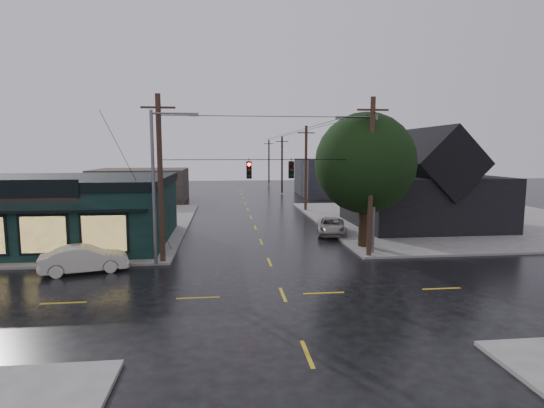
{
  "coord_description": "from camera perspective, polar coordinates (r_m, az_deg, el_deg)",
  "views": [
    {
      "loc": [
        -2.7,
        -19.36,
        6.81
      ],
      "look_at": [
        0.14,
        5.87,
        3.64
      ],
      "focal_mm": 28.0,
      "sensor_mm": 36.0,
      "label": 1
    }
  ],
  "objects": [
    {
      "name": "streetlight_ne",
      "position": [
        29.08,
        13.34,
        -6.62
      ],
      "size": [
        5.4,
        0.3,
        9.15
      ],
      "primitive_type": null,
      "color": "slate",
      "rests_on": "ground"
    },
    {
      "name": "bg_building_west",
      "position": [
        60.6,
        -17.17,
        2.44
      ],
      "size": [
        12.0,
        10.0,
        4.4
      ],
      "primitive_type": "cube",
      "color": "#2E2521",
      "rests_on": "ground"
    },
    {
      "name": "utility_pole_far_a",
      "position": [
        48.72,
        4.52,
        -0.94
      ],
      "size": [
        2.0,
        0.32,
        9.65
      ],
      "primitive_type": null,
      "color": "#302215",
      "rests_on": "ground"
    },
    {
      "name": "utility_pole_far_b",
      "position": [
        68.32,
        1.34,
        1.39
      ],
      "size": [
        2.0,
        0.32,
        9.15
      ],
      "primitive_type": null,
      "color": "#302215",
      "rests_on": "ground"
    },
    {
      "name": "corner_tree",
      "position": [
        30.13,
        12.41,
        5.37
      ],
      "size": [
        6.99,
        6.99,
        9.35
      ],
      "color": "black",
      "rests_on": "ground"
    },
    {
      "name": "bg_building_east",
      "position": [
        67.14,
        9.77,
        3.59
      ],
      "size": [
        14.0,
        12.0,
        5.6
      ],
      "primitive_type": "cube",
      "color": "black",
      "rests_on": "ground"
    },
    {
      "name": "pizza_shop",
      "position": [
        34.82,
        -27.05,
        -0.68
      ],
      "size": [
        16.3,
        12.34,
        4.9
      ],
      "color": "black",
      "rests_on": "ground"
    },
    {
      "name": "sidewalk_ne",
      "position": [
        45.93,
        23.29,
        -1.9
      ],
      "size": [
        28.0,
        28.0,
        0.15
      ],
      "primitive_type": "cube",
      "color": "slate",
      "rests_on": "ground"
    },
    {
      "name": "ne_building",
      "position": [
        40.51,
        19.53,
        3.4
      ],
      "size": [
        12.6,
        11.6,
        8.75
      ],
      "color": "black",
      "rests_on": "ground"
    },
    {
      "name": "span_signal_assembly",
      "position": [
        26.03,
        -0.25,
        4.67
      ],
      "size": [
        13.0,
        0.48,
        1.23
      ],
      "color": "black",
      "rests_on": "ground"
    },
    {
      "name": "utility_pole_far_c",
      "position": [
        88.11,
        -0.42,
        2.68
      ],
      "size": [
        2.0,
        0.32,
        9.15
      ],
      "primitive_type": null,
      "color": "#302215",
      "rests_on": "ground"
    },
    {
      "name": "sidewalk_nw",
      "position": [
        43.52,
        -29.79,
        -2.74
      ],
      "size": [
        28.0,
        28.0,
        0.15
      ],
      "primitive_type": "cube",
      "color": "slate",
      "rests_on": "ground"
    },
    {
      "name": "streetlight_nw",
      "position": [
        26.38,
        -15.29,
        -8.1
      ],
      "size": [
        5.4,
        0.3,
        9.15
      ],
      "primitive_type": null,
      "color": "slate",
      "rests_on": "ground"
    },
    {
      "name": "suv_silver",
      "position": [
        35.21,
        7.99,
        -2.99
      ],
      "size": [
        3.16,
        5.19,
        1.34
      ],
      "primitive_type": "imported",
      "rotation": [
        0.0,
        0.0,
        -0.2
      ],
      "color": "gray",
      "rests_on": "ground"
    },
    {
      "name": "utility_pole_ne",
      "position": [
        28.28,
        12.86,
        -7.0
      ],
      "size": [
        2.0,
        0.32,
        10.15
      ],
      "primitive_type": null,
      "color": "#302215",
      "rests_on": "ground"
    },
    {
      "name": "utility_pole_nw",
      "position": [
        27.01,
        -14.43,
        -7.72
      ],
      "size": [
        2.0,
        0.32,
        10.15
      ],
      "primitive_type": null,
      "color": "#302215",
      "rests_on": "ground"
    },
    {
      "name": "sedan_cream",
      "position": [
        26.31,
        -23.88,
        -6.78
      ],
      "size": [
        4.92,
        2.82,
        1.53
      ],
      "primitive_type": "imported",
      "rotation": [
        0.0,
        0.0,
        1.84
      ],
      "color": "beige",
      "rests_on": "ground"
    },
    {
      "name": "ground_plane",
      "position": [
        20.7,
        1.47,
        -12.09
      ],
      "size": [
        160.0,
        160.0,
        0.0
      ],
      "primitive_type": "plane",
      "color": "black"
    }
  ]
}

